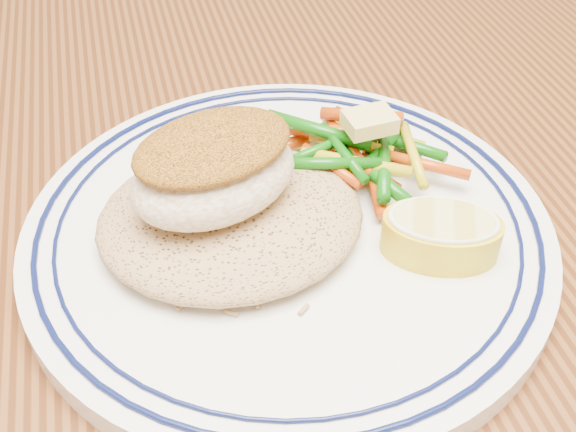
# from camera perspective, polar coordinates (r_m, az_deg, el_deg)

# --- Properties ---
(dining_table) EXTENTS (1.50, 0.90, 0.75)m
(dining_table) POSITION_cam_1_polar(r_m,az_deg,el_deg) (0.47, -5.16, -9.88)
(dining_table) COLOR #45220D
(dining_table) RESTS_ON ground
(plate) EXTENTS (0.28, 0.28, 0.02)m
(plate) POSITION_cam_1_polar(r_m,az_deg,el_deg) (0.39, 0.00, -1.17)
(plate) COLOR white
(plate) RESTS_ON dining_table
(rice_pilaf) EXTENTS (0.14, 0.12, 0.03)m
(rice_pilaf) POSITION_cam_1_polar(r_m,az_deg,el_deg) (0.37, -4.57, 0.26)
(rice_pilaf) COLOR #A57F52
(rice_pilaf) RESTS_ON plate
(fish_fillet) EXTENTS (0.10, 0.09, 0.04)m
(fish_fillet) POSITION_cam_1_polar(r_m,az_deg,el_deg) (0.35, -5.91, 3.76)
(fish_fillet) COLOR #F8E9CD
(fish_fillet) RESTS_ON rice_pilaf
(vegetable_pile) EXTENTS (0.11, 0.11, 0.03)m
(vegetable_pile) POSITION_cam_1_polar(r_m,az_deg,el_deg) (0.41, 5.19, 5.08)
(vegetable_pile) COLOR #B53C09
(vegetable_pile) RESTS_ON plate
(butter_pat) EXTENTS (0.03, 0.02, 0.01)m
(butter_pat) POSITION_cam_1_polar(r_m,az_deg,el_deg) (0.40, 6.46, 7.43)
(butter_pat) COLOR #E8CF71
(butter_pat) RESTS_ON vegetable_pile
(lemon_wedge) EXTENTS (0.07, 0.07, 0.02)m
(lemon_wedge) POSITION_cam_1_polar(r_m,az_deg,el_deg) (0.37, 12.01, -1.34)
(lemon_wedge) COLOR yellow
(lemon_wedge) RESTS_ON plate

